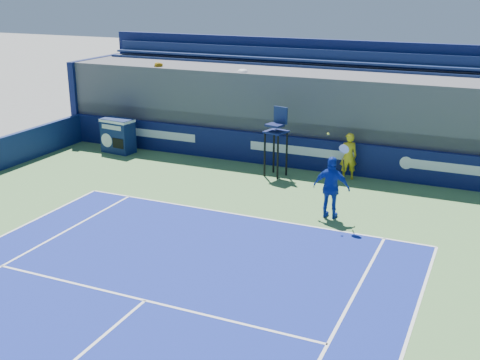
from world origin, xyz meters
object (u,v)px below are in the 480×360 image
at_px(match_clock, 118,135).
at_px(tennis_player, 332,188).
at_px(ball_person, 348,156).
at_px(umpire_chair, 277,134).

height_order(match_clock, tennis_player, tennis_player).
relative_size(ball_person, tennis_player, 0.65).
xyz_separation_m(umpire_chair, tennis_player, (2.90, -3.12, -0.58)).
relative_size(match_clock, tennis_player, 0.54).
bearing_deg(ball_person, umpire_chair, -9.42).
bearing_deg(ball_person, tennis_player, 72.47).
height_order(umpire_chair, tennis_player, tennis_player).
xyz_separation_m(ball_person, match_clock, (-9.39, -0.36, -0.11)).
distance_m(match_clock, umpire_chair, 7.00).
xyz_separation_m(ball_person, umpire_chair, (-2.44, -0.66, 0.68)).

